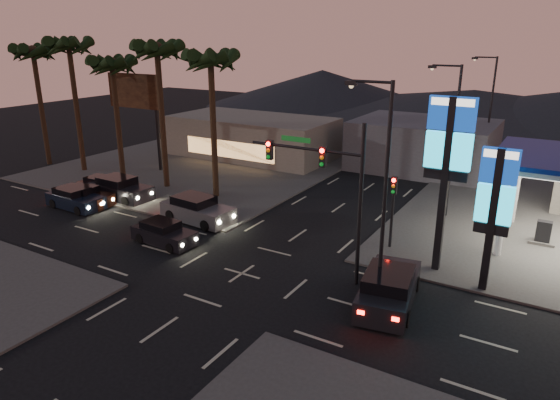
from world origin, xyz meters
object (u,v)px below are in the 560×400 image
Objects in this scene: pylon_sign_short at (495,199)px; car_lane_b_mid at (120,189)px; car_lane_b_front at (197,210)px; car_lane_a_rear at (75,199)px; suv_station at (389,288)px; car_lane_a_mid at (84,197)px; traffic_signal_mast at (327,177)px; car_lane_a_front at (164,233)px; pylon_sign_tall at (448,151)px; car_lane_b_rear at (103,186)px.

pylon_sign_short is 1.35× the size of car_lane_b_mid.
car_lane_b_front is 8.01m from car_lane_b_mid.
suv_station is at bearing -3.69° from car_lane_a_rear.
car_lane_a_mid is at bearing 81.03° from car_lane_a_rear.
traffic_signal_mast is 1.91× the size of car_lane_a_front.
traffic_signal_mast is 19.51m from car_lane_b_mid.
pylon_sign_tall reaches higher than car_lane_a_rear.
pylon_sign_tall reaches higher than car_lane_b_rear.
pylon_sign_tall is at bearing 2.58° from car_lane_b_front.
car_lane_a_front is (-9.99, -1.07, -4.61)m from traffic_signal_mast.
car_lane_b_mid is (1.07, 2.43, 0.12)m from car_lane_a_mid.
pylon_sign_short is (2.50, -1.00, -1.74)m from pylon_sign_tall.
traffic_signal_mast is 1.93× the size of car_lane_b_rear.
car_lane_a_mid is 2.66m from car_lane_b_mid.
pylon_sign_tall is 16.47m from car_lane_a_front.
car_lane_a_mid is at bearing -113.69° from car_lane_b_mid.
car_lane_a_mid is at bearing 176.86° from traffic_signal_mast.
pylon_sign_tall is at bearing 5.67° from car_lane_a_mid.
pylon_sign_tall is at bearing 7.16° from car_lane_a_rear.
car_lane_b_front is (-17.92, 0.30, -3.88)m from pylon_sign_short.
car_lane_a_rear reaches higher than car_lane_a_front.
traffic_signal_mast is 20.35m from car_lane_a_rear.
car_lane_a_front is 0.81× the size of car_lane_b_mid.
traffic_signal_mast is 1.46× the size of suv_station.
pylon_sign_short is at bearing 4.41° from car_lane_a_rear.
traffic_signal_mast is at bearing -3.14° from car_lane_a_mid.
car_lane_b_front is 10.29m from car_lane_b_rear.
pylon_sign_tall is at bearing 77.99° from suv_station.
pylon_sign_tall is 26.31m from car_lane_b_rear.
car_lane_a_mid is at bearing 174.70° from suv_station.
car_lane_a_rear is at bearing -110.76° from car_lane_b_mid.
car_lane_a_front is 1.01× the size of car_lane_b_rear.
car_lane_b_rear is at bearing 168.82° from suv_station.
car_lane_b_mid reaches higher than car_lane_a_mid.
car_lane_b_mid is (-7.98, 0.70, -0.00)m from car_lane_b_front.
car_lane_b_front is at bearing -177.42° from pylon_sign_tall.
car_lane_a_rear is at bearing -165.36° from car_lane_b_front.
suv_station is at bearing -15.16° from car_lane_b_front.
car_lane_a_front reaches higher than car_lane_b_rear.
car_lane_a_rear is at bearing -172.84° from pylon_sign_tall.
car_lane_a_front is 9.97m from car_lane_a_mid.
car_lane_a_front is 0.76× the size of suv_station.
pylon_sign_tall is at bearing -0.00° from car_lane_b_mid.
pylon_sign_short is 26.21m from car_lane_b_mid.
pylon_sign_tall reaches higher than car_lane_a_front.
car_lane_b_mid is (1.17, 3.09, 0.09)m from car_lane_a_rear.
car_lane_b_front is (-15.42, -0.70, -5.61)m from pylon_sign_tall.
car_lane_b_rear is 0.75× the size of suv_station.
car_lane_b_mid is at bearing 180.00° from pylon_sign_tall.
suv_station is (-3.48, -3.61, -3.85)m from pylon_sign_short.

